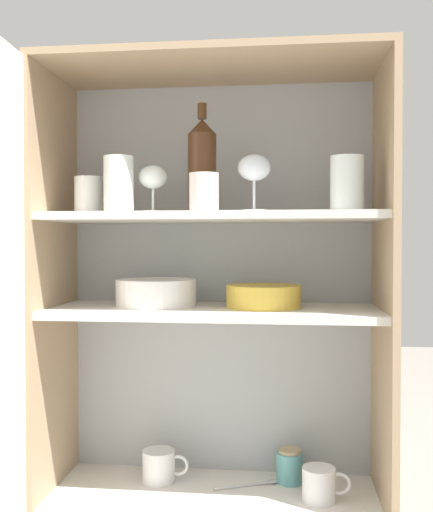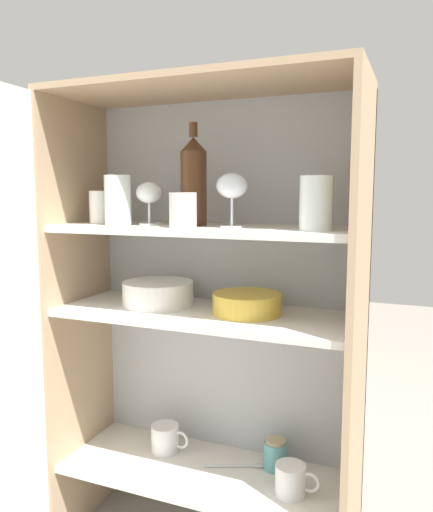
{
  "view_description": "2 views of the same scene",
  "coord_description": "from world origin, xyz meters",
  "px_view_note": "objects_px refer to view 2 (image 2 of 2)",
  "views": [
    {
      "loc": [
        0.19,
        -1.39,
        0.91
      ],
      "look_at": [
        0.01,
        0.15,
        0.88
      ],
      "focal_mm": 42.0,
      "sensor_mm": 36.0,
      "label": 1
    },
    {
      "loc": [
        0.58,
        -1.13,
        1.08
      ],
      "look_at": [
        0.04,
        0.17,
        0.9
      ],
      "focal_mm": 35.0,
      "sensor_mm": 36.0,
      "label": 2
    }
  ],
  "objects_px": {
    "mixing_bowl_large": "(247,303)",
    "coffee_mug_primary": "(291,480)",
    "plate_stack_white": "(158,293)",
    "wine_bottle": "(194,181)",
    "storage_jar": "(276,454)"
  },
  "relations": [
    {
      "from": "coffee_mug_primary",
      "to": "storage_jar",
      "type": "xyz_separation_m",
      "value": [
        -0.08,
        0.11,
        0.0
      ]
    },
    {
      "from": "mixing_bowl_large",
      "to": "wine_bottle",
      "type": "bearing_deg",
      "value": -177.92
    },
    {
      "from": "wine_bottle",
      "to": "plate_stack_white",
      "type": "bearing_deg",
      "value": 174.63
    },
    {
      "from": "plate_stack_white",
      "to": "mixing_bowl_large",
      "type": "height_order",
      "value": "plate_stack_white"
    },
    {
      "from": "mixing_bowl_large",
      "to": "coffee_mug_primary",
      "type": "xyz_separation_m",
      "value": [
        0.15,
        -0.04,
        -0.48
      ]
    },
    {
      "from": "storage_jar",
      "to": "plate_stack_white",
      "type": "bearing_deg",
      "value": -169.18
    },
    {
      "from": "plate_stack_white",
      "to": "storage_jar",
      "type": "height_order",
      "value": "plate_stack_white"
    },
    {
      "from": "coffee_mug_primary",
      "to": "plate_stack_white",
      "type": "bearing_deg",
      "value": 174.25
    },
    {
      "from": "plate_stack_white",
      "to": "mixing_bowl_large",
      "type": "distance_m",
      "value": 0.29
    },
    {
      "from": "wine_bottle",
      "to": "storage_jar",
      "type": "bearing_deg",
      "value": 19.18
    },
    {
      "from": "mixing_bowl_large",
      "to": "coffee_mug_primary",
      "type": "relative_size",
      "value": 1.58
    },
    {
      "from": "mixing_bowl_large",
      "to": "storage_jar",
      "type": "bearing_deg",
      "value": 46.93
    },
    {
      "from": "plate_stack_white",
      "to": "coffee_mug_primary",
      "type": "bearing_deg",
      "value": -5.75
    },
    {
      "from": "wine_bottle",
      "to": "coffee_mug_primary",
      "type": "bearing_deg",
      "value": -5.91
    },
    {
      "from": "wine_bottle",
      "to": "mixing_bowl_large",
      "type": "relative_size",
      "value": 1.48
    }
  ]
}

